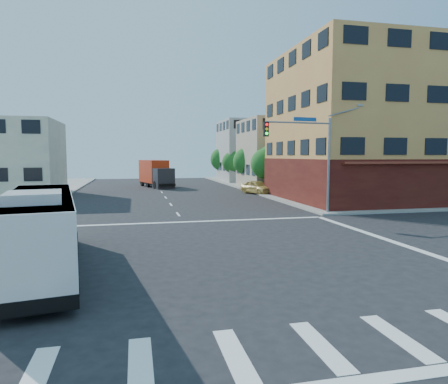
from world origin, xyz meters
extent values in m
plane|color=black|center=(0.00, 0.00, 0.00)|extent=(120.00, 120.00, 0.00)
cube|color=gray|center=(35.00, 35.00, 0.07)|extent=(50.00, 50.00, 0.15)
cube|color=gold|center=(20.00, 18.50, 7.00)|extent=(18.00, 15.00, 14.00)
cube|color=#551D13|center=(20.00, 18.50, 2.00)|extent=(18.09, 15.08, 4.00)
cube|color=maroon|center=(20.00, 11.40, 3.60)|extent=(16.00, 1.60, 0.51)
cube|color=tan|center=(17.00, 34.00, 4.50)|extent=(12.00, 10.00, 9.00)
cube|color=#9F9F9A|center=(17.00, 48.00, 5.00)|extent=(12.00, 10.00, 10.00)
cylinder|color=gray|center=(10.80, 10.80, 3.50)|extent=(0.18, 0.18, 7.00)
cylinder|color=gray|center=(8.30, 10.55, 6.60)|extent=(5.01, 0.62, 0.12)
cube|color=black|center=(5.80, 10.30, 6.10)|extent=(0.32, 0.30, 1.00)
sphere|color=#FF0C0C|center=(5.80, 10.13, 6.40)|extent=(0.20, 0.20, 0.20)
sphere|color=yellow|center=(5.80, 10.13, 6.10)|extent=(0.20, 0.20, 0.20)
sphere|color=#19FF33|center=(5.80, 10.13, 5.80)|extent=(0.20, 0.20, 0.20)
cube|color=#14488D|center=(8.80, 10.60, 6.85)|extent=(1.80, 0.22, 0.28)
cube|color=gray|center=(13.30, 11.05, 8.00)|extent=(0.50, 0.22, 0.14)
cylinder|color=#361E13|center=(11.80, 28.00, 0.96)|extent=(0.28, 0.28, 1.92)
sphere|color=#195217|center=(11.80, 28.00, 3.37)|extent=(3.60, 3.60, 3.60)
sphere|color=#195217|center=(12.20, 27.70, 4.27)|extent=(2.52, 2.52, 2.52)
cylinder|color=#361E13|center=(11.80, 36.00, 1.00)|extent=(0.28, 0.28, 1.99)
sphere|color=#195217|center=(11.80, 36.00, 3.51)|extent=(3.80, 3.80, 3.80)
sphere|color=#195217|center=(12.20, 35.70, 4.46)|extent=(2.66, 2.66, 2.66)
cylinder|color=#361E13|center=(11.80, 44.00, 0.94)|extent=(0.28, 0.28, 1.89)
sphere|color=#195217|center=(11.80, 44.00, 3.25)|extent=(3.40, 3.40, 3.40)
sphere|color=#195217|center=(12.20, 43.70, 4.10)|extent=(2.38, 2.38, 2.38)
cylinder|color=#361E13|center=(11.80, 52.00, 1.01)|extent=(0.28, 0.28, 2.03)
sphere|color=#195217|center=(11.80, 52.00, 3.63)|extent=(4.00, 4.00, 4.00)
sphere|color=#195217|center=(12.20, 51.70, 4.63)|extent=(2.80, 2.80, 2.80)
cube|color=black|center=(-6.53, -0.18, 0.49)|extent=(4.04, 10.99, 0.40)
cube|color=silver|center=(-6.53, -0.18, 1.59)|extent=(4.02, 10.97, 2.55)
cube|color=black|center=(-6.53, -0.18, 1.74)|extent=(4.02, 10.66, 1.12)
cube|color=black|center=(-7.41, 5.07, 1.66)|extent=(2.08, 0.40, 1.21)
cube|color=#E5590C|center=(-7.42, 5.09, 2.55)|extent=(1.70, 0.33, 0.25)
cube|color=silver|center=(-6.53, -0.18, 2.81)|extent=(3.94, 10.75, 0.11)
cube|color=silver|center=(-6.09, -2.82, 3.02)|extent=(1.90, 2.21, 0.32)
cube|color=#0C774E|center=(-7.59, -0.81, 0.94)|extent=(0.83, 4.86, 0.25)
cube|color=#0C774E|center=(-5.32, -0.43, 0.94)|extent=(0.83, 4.86, 0.25)
cylinder|color=black|center=(-8.15, 3.04, 0.47)|extent=(0.42, 0.96, 0.93)
cylinder|color=#99999E|center=(-8.28, 3.01, 0.47)|extent=(0.11, 0.46, 0.47)
cylinder|color=black|center=(-6.05, 3.39, 0.47)|extent=(0.42, 0.96, 0.93)
cylinder|color=#99999E|center=(-5.92, 3.41, 0.47)|extent=(0.11, 0.46, 0.47)
cylinder|color=black|center=(-4.91, -3.39, 0.47)|extent=(0.42, 0.96, 0.93)
cylinder|color=#99999E|center=(-4.79, -3.37, 0.47)|extent=(0.11, 0.46, 0.47)
cube|color=#232328|center=(0.58, 36.13, 1.32)|extent=(2.87, 2.80, 2.64)
cube|color=black|center=(0.85, 35.20, 1.73)|extent=(2.07, 0.68, 1.02)
cube|color=red|center=(-0.51, 39.83, 2.13)|extent=(3.94, 6.14, 3.05)
cube|color=black|center=(-0.17, 38.66, 0.56)|extent=(4.43, 8.42, 0.30)
cylinder|color=black|center=(-0.50, 36.02, 0.51)|extent=(0.56, 1.05, 1.02)
cylinder|color=black|center=(1.54, 36.62, 0.51)|extent=(0.56, 1.05, 1.02)
cylinder|color=black|center=(-1.33, 38.85, 0.51)|extent=(0.56, 1.05, 1.02)
cylinder|color=black|center=(0.71, 39.45, 0.51)|extent=(0.56, 1.05, 1.02)
cylinder|color=black|center=(-2.05, 41.28, 0.51)|extent=(0.56, 1.05, 1.02)
cylinder|color=black|center=(0.00, 41.88, 0.51)|extent=(0.56, 1.05, 1.02)
imported|color=#D2B055|center=(10.31, 26.63, 0.77)|extent=(3.28, 4.88, 1.54)
camera|label=1|loc=(-3.03, -15.99, 4.30)|focal=32.00mm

